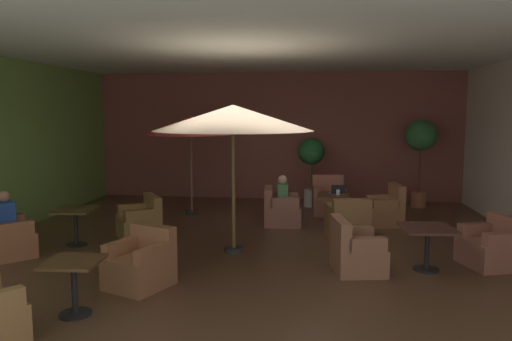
{
  "coord_description": "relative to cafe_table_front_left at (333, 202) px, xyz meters",
  "views": [
    {
      "loc": [
        1.02,
        -7.85,
        2.37
      ],
      "look_at": [
        0.0,
        0.52,
        1.34
      ],
      "focal_mm": 33.33,
      "sensor_mm": 36.0,
      "label": 1
    }
  ],
  "objects": [
    {
      "name": "ground_plane",
      "position": [
        -1.45,
        -2.14,
        -0.51
      ],
      "size": [
        10.03,
        10.33,
        0.02
      ],
      "primitive_type": "cube",
      "color": "brown"
    },
    {
      "name": "wall_back_brick",
      "position": [
        -1.45,
        2.98,
        1.22
      ],
      "size": [
        10.03,
        0.08,
        3.45
      ],
      "primitive_type": "cube",
      "color": "brown",
      "rests_on": "ground_plane"
    },
    {
      "name": "ceiling_slab",
      "position": [
        -1.45,
        -2.14,
        2.98
      ],
      "size": [
        10.03,
        10.33,
        0.06
      ],
      "primitive_type": "cube",
      "color": "silver",
      "rests_on": "wall_back_brick"
    },
    {
      "name": "cafe_table_front_left",
      "position": [
        0.0,
        0.0,
        0.0
      ],
      "size": [
        0.68,
        0.68,
        0.66
      ],
      "color": "black",
      "rests_on": "ground_plane"
    },
    {
      "name": "armchair_front_left_north",
      "position": [
        -0.07,
        1.12,
        -0.17
      ],
      "size": [
        0.78,
        0.79,
        0.9
      ],
      "color": "#9A5847",
      "rests_on": "ground_plane"
    },
    {
      "name": "armchair_front_left_east",
      "position": [
        -1.11,
        -0.1,
        -0.2
      ],
      "size": [
        0.82,
        0.82,
        0.8
      ],
      "color": "#95594B",
      "rests_on": "ground_plane"
    },
    {
      "name": "armchair_front_left_south",
      "position": [
        0.23,
        -1.09,
        -0.2
      ],
      "size": [
        0.85,
        0.92,
        0.81
      ],
      "color": "#8F623C",
      "rests_on": "ground_plane"
    },
    {
      "name": "armchair_front_left_west",
      "position": [
        1.1,
        0.16,
        -0.19
      ],
      "size": [
        0.8,
        0.81,
        0.87
      ],
      "color": "#99643E",
      "rests_on": "ground_plane"
    },
    {
      "name": "cafe_table_front_right",
      "position": [
        -3.19,
        -4.94,
        -0.01
      ],
      "size": [
        0.66,
        0.66,
        0.66
      ],
      "color": "black",
      "rests_on": "ground_plane"
    },
    {
      "name": "armchair_front_right_east",
      "position": [
        -2.75,
        -3.94,
        -0.2
      ],
      "size": [
        0.96,
        0.98,
        0.8
      ],
      "color": "#935A3C",
      "rests_on": "ground_plane"
    },
    {
      "name": "cafe_table_mid_center",
      "position": [
        -4.63,
        -2.15,
        0.01
      ],
      "size": [
        0.74,
        0.74,
        0.66
      ],
      "color": "black",
      "rests_on": "ground_plane"
    },
    {
      "name": "armchair_mid_center_north",
      "position": [
        -3.68,
        -1.49,
        -0.2
      ],
      "size": [
        1.02,
        1.04,
        0.8
      ],
      "color": "olive",
      "rests_on": "ground_plane"
    },
    {
      "name": "armchair_mid_center_east",
      "position": [
        -5.45,
        -2.98,
        -0.19
      ],
      "size": [
        1.1,
        1.1,
        0.86
      ],
      "color": "#A05E3E",
      "rests_on": "ground_plane"
    },
    {
      "name": "cafe_table_rear_right",
      "position": [
        1.29,
        -2.78,
        0.02
      ],
      "size": [
        0.81,
        0.81,
        0.66
      ],
      "color": "black",
      "rests_on": "ground_plane"
    },
    {
      "name": "armchair_rear_right_north",
      "position": [
        0.22,
        -2.97,
        -0.2
      ],
      "size": [
        0.84,
        0.9,
        0.81
      ],
      "color": "#915B44",
      "rests_on": "ground_plane"
    },
    {
      "name": "armchair_rear_right_east",
      "position": [
        2.33,
        -2.46,
        -0.2
      ],
      "size": [
        0.91,
        0.95,
        0.78
      ],
      "color": "#945747",
      "rests_on": "ground_plane"
    },
    {
      "name": "patio_umbrella_tall_red",
      "position": [
        -1.76,
        -2.2,
        1.78
      ],
      "size": [
        2.68,
        2.68,
        2.5
      ],
      "color": "#2D2D2D",
      "rests_on": "ground_plane"
    },
    {
      "name": "patio_umbrella_center_beige",
      "position": [
        -3.25,
        0.7,
        1.57
      ],
      "size": [
        2.07,
        2.07,
        2.31
      ],
      "color": "#2D2D2D",
      "rests_on": "ground_plane"
    },
    {
      "name": "potted_tree_left_corner",
      "position": [
        -0.49,
        1.94,
        0.74
      ],
      "size": [
        0.67,
        0.67,
        1.74
      ],
      "color": "silver",
      "rests_on": "ground_plane"
    },
    {
      "name": "potted_tree_mid_left",
      "position": [
        2.21,
        2.22,
        1.13
      ],
      "size": [
        0.77,
        0.77,
        2.2
      ],
      "color": "#A76043",
      "rests_on": "ground_plane"
    },
    {
      "name": "patron_blue_shirt",
      "position": [
        -1.07,
        -0.09,
        0.19
      ],
      "size": [
        0.24,
        0.39,
        0.65
      ],
      "color": "#487B4C",
      "rests_on": "ground_plane"
    },
    {
      "name": "patron_by_window",
      "position": [
        -5.42,
        -2.95,
        0.21
      ],
      "size": [
        0.45,
        0.45,
        0.7
      ],
      "color": "#2545A0",
      "rests_on": "ground_plane"
    },
    {
      "name": "iced_drink_cup",
      "position": [
        0.09,
        -0.09,
        0.22
      ],
      "size": [
        0.08,
        0.08,
        0.11
      ],
      "primitive_type": "cylinder",
      "color": "white",
      "rests_on": "cafe_table_front_left"
    },
    {
      "name": "open_laptop",
      "position": [
        0.09,
        0.04,
        0.21
      ],
      "size": [
        0.35,
        0.28,
        0.2
      ],
      "color": "#9EA0A5",
      "rests_on": "cafe_table_front_left"
    }
  ]
}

